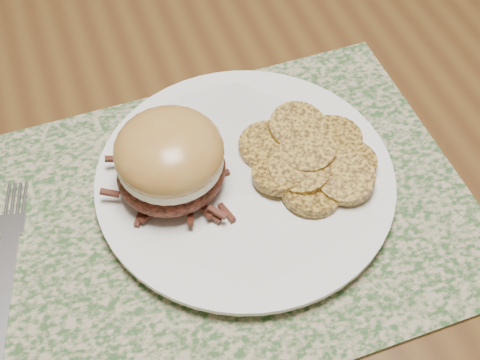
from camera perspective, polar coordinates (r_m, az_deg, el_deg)
name	(u,v)px	position (r m, az deg, el deg)	size (l,w,h in m)	color
ground	(317,283)	(1.44, 6.56, -8.71)	(3.50, 3.50, 0.00)	#50311B
dining_table	(364,39)	(0.91, 10.52, 11.75)	(1.50, 0.90, 0.75)	#553818
placemat	(223,215)	(0.61, -1.46, -3.03)	(0.45, 0.33, 0.00)	#30512A
dinner_plate	(245,181)	(0.62, 0.44, -0.07)	(0.26, 0.26, 0.02)	white
pork_sandwich	(170,160)	(0.58, -6.00, 1.74)	(0.13, 0.12, 0.07)	black
roasted_potatoes	(310,158)	(0.62, 5.98, 1.84)	(0.14, 0.15, 0.03)	#AC8632
fork	(6,273)	(0.61, -19.37, -7.48)	(0.07, 0.19, 0.00)	silver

